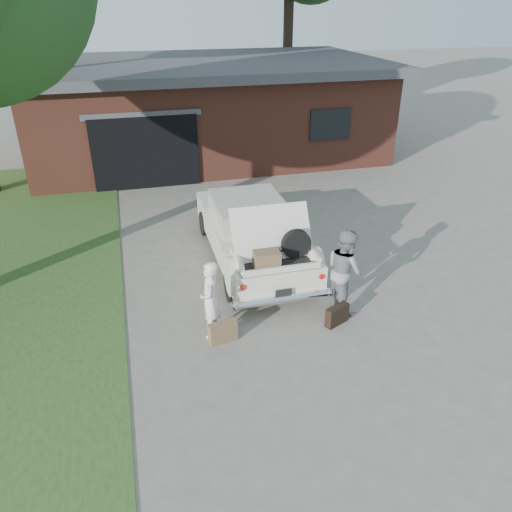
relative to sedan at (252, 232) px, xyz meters
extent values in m
plane|color=gray|center=(-0.41, -2.47, -0.70)|extent=(90.00, 90.00, 0.00)
cube|color=brown|center=(0.59, 9.03, 0.80)|extent=(12.00, 7.00, 3.00)
cube|color=#4C4C51|center=(0.59, 9.03, 2.45)|extent=(12.80, 7.80, 0.30)
cube|color=black|center=(-1.91, 5.58, 0.40)|extent=(3.20, 0.30, 2.20)
cube|color=#4C4C51|center=(-1.91, 5.51, 1.55)|extent=(3.50, 0.12, 0.18)
cube|color=black|center=(4.09, 5.51, 0.90)|extent=(1.40, 0.08, 1.00)
cylinder|color=#38281E|center=(5.12, 13.25, 2.43)|extent=(0.44, 0.44, 6.25)
cube|color=silver|center=(0.00, 0.04, -0.12)|extent=(1.78, 4.63, 0.60)
cube|color=#B3AE9E|center=(0.00, 0.31, 0.41)|extent=(1.53, 1.86, 0.48)
cube|color=black|center=(0.00, 1.19, 0.39)|extent=(1.43, 0.08, 0.41)
cube|color=black|center=(0.00, -0.56, 0.39)|extent=(1.43, 0.08, 0.41)
cylinder|color=black|center=(-0.82, -1.53, -0.39)|extent=(0.21, 0.61, 0.61)
cylinder|color=black|center=(0.81, -1.54, -0.39)|extent=(0.21, 0.61, 0.61)
cylinder|color=black|center=(-0.81, 1.61, -0.39)|extent=(0.21, 0.61, 0.61)
cylinder|color=black|center=(0.82, 1.60, -0.39)|extent=(0.21, 0.61, 0.61)
cylinder|color=silver|center=(-0.01, -2.32, -0.33)|extent=(1.90, 0.18, 0.17)
cylinder|color=#A5140F|center=(-0.77, -2.25, 0.02)|extent=(0.11, 0.09, 0.11)
cylinder|color=#A5140F|center=(0.75, -2.26, 0.02)|extent=(0.11, 0.09, 0.11)
cube|color=black|center=(-0.01, -2.34, -0.19)|extent=(0.31, 0.02, 0.16)
cube|color=black|center=(-0.01, -1.72, 0.20)|extent=(1.44, 1.02, 0.04)
cube|color=silver|center=(-0.75, -1.72, 0.29)|extent=(0.06, 1.02, 0.17)
cube|color=silver|center=(0.73, -1.72, 0.29)|extent=(0.06, 1.02, 0.17)
cube|color=silver|center=(-0.01, -2.23, 0.26)|extent=(1.48, 0.06, 0.11)
cube|color=silver|center=(-0.01, -1.49, 0.67)|extent=(1.56, 0.60, 0.92)
cube|color=#3E241A|center=(-0.17, -1.60, 0.31)|extent=(0.54, 0.35, 0.17)
cube|color=brown|center=(-0.25, -2.02, 0.38)|extent=(0.47, 0.31, 0.33)
cube|color=black|center=(0.07, -1.55, 0.30)|extent=(0.50, 0.33, 0.16)
cylinder|color=black|center=(0.41, -1.77, 0.50)|extent=(0.57, 0.15, 0.57)
imported|color=white|center=(-1.41, -2.54, 0.02)|extent=(0.44, 0.58, 1.44)
imported|color=gray|center=(1.19, -2.34, 0.13)|extent=(0.72, 0.87, 1.64)
cube|color=brown|center=(-1.26, -2.81, -0.50)|extent=(0.53, 0.27, 0.39)
cube|color=black|center=(0.87, -2.83, -0.51)|extent=(0.51, 0.34, 0.38)
camera|label=1|loc=(-2.53, -9.76, 4.72)|focal=35.00mm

